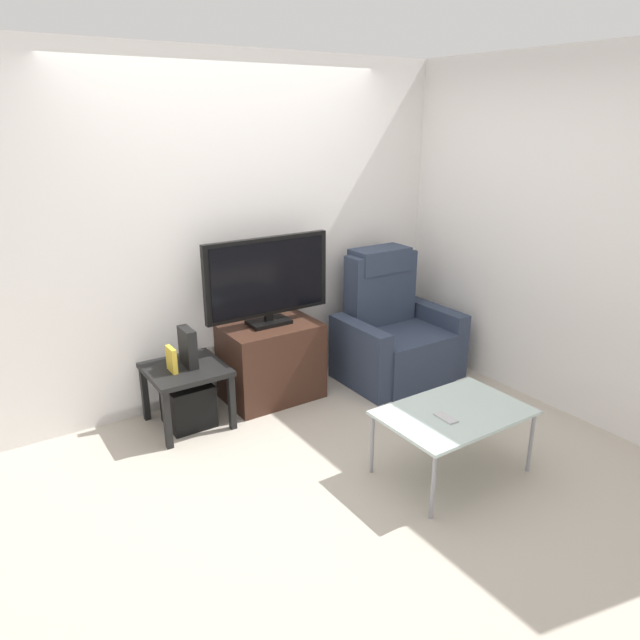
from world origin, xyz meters
The scene contains 12 objects.
ground_plane centered at (0.00, 0.00, 0.00)m, with size 6.40×6.40×0.00m, color #B2A899.
wall_back centered at (0.00, 1.13, 1.30)m, with size 6.40×0.06×2.60m, color silver.
wall_side centered at (1.88, 0.00, 1.30)m, with size 0.06×4.48×2.60m, color silver.
tv_stand centered at (0.11, 0.82, 0.31)m, with size 0.74×0.50×0.62m.
television centered at (0.11, 0.84, 0.98)m, with size 1.03×0.20×0.68m.
recliner_armchair centered at (1.21, 0.63, 0.37)m, with size 0.98×0.78×1.08m.
side_table centered at (-0.61, 0.77, 0.38)m, with size 0.54×0.54×0.45m.
subwoofer_box centered at (-0.61, 0.77, 0.16)m, with size 0.32×0.32×0.32m, color black.
book_upright centered at (-0.71, 0.75, 0.54)m, with size 0.03×0.14×0.18m, color gold.
game_console centered at (-0.57, 0.78, 0.59)m, with size 0.07×0.20×0.28m, color black.
coffee_table centered at (0.54, -0.72, 0.40)m, with size 0.90×0.60×0.43m.
cell_phone centered at (0.43, -0.76, 0.44)m, with size 0.07×0.15×0.01m, color #B7B7BC.
Camera 1 is at (-1.91, -2.94, 2.15)m, focal length 32.88 mm.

